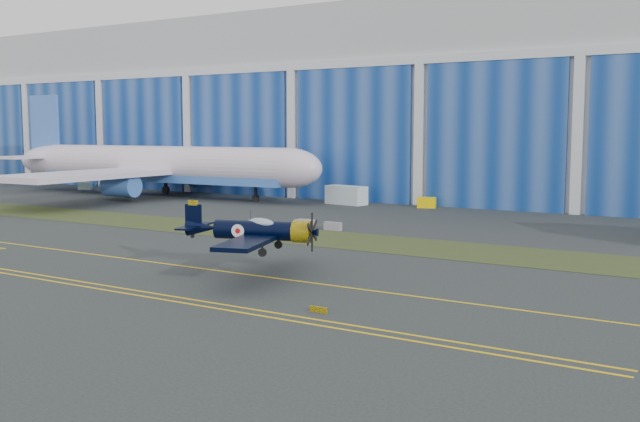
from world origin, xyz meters
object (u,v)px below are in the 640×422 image
Objects in this scene: tug at (427,203)px; jetliner at (160,125)px; shipping_container at (346,195)px; warbird at (255,230)px.

jetliner is at bearing 171.54° from tug.
shipping_container reaches higher than tug.
warbird is 0.24× the size of jetliner.
warbird is 69.61m from jetliner.
jetliner is 11.23× the size of shipping_container.
jetliner reaches higher than shipping_container.
jetliner is 45.51m from tug.
warbird reaches higher than tug.
warbird is at bearing -57.14° from shipping_container.
tug is (-9.31, 51.35, -2.67)m from warbird.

